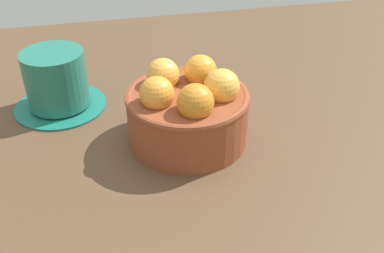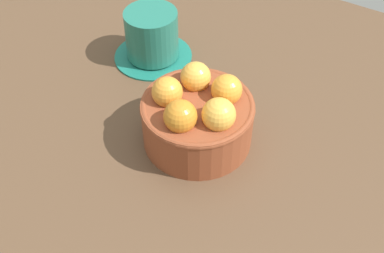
# 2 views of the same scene
# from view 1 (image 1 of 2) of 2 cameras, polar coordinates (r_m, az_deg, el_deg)

# --- Properties ---
(ground_plane) EXTENTS (1.36, 0.92, 0.05)m
(ground_plane) POSITION_cam_1_polar(r_m,az_deg,el_deg) (0.60, -0.53, -3.51)
(ground_plane) COLOR brown
(terracotta_bowl) EXTENTS (0.15, 0.15, 0.10)m
(terracotta_bowl) POSITION_cam_1_polar(r_m,az_deg,el_deg) (0.56, -0.54, 2.18)
(terracotta_bowl) COLOR brown
(terracotta_bowl) RESTS_ON ground_plane
(coffee_cup) EXTENTS (0.13, 0.13, 0.08)m
(coffee_cup) POSITION_cam_1_polar(r_m,az_deg,el_deg) (0.66, -16.82, 5.35)
(coffee_cup) COLOR #1B7363
(coffee_cup) RESTS_ON ground_plane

